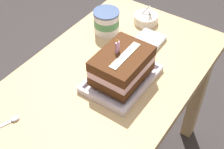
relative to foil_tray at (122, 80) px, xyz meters
The scene contains 7 objects.
dining_table 0.15m from the foil_tray, 117.95° to the left, with size 1.08×0.62×0.71m.
foil_tray is the anchor object (origin of this frame).
birthday_cake 0.07m from the foil_tray, 90.00° to the left, with size 0.21×0.16×0.17m.
bowl_stack 0.40m from the foil_tray, 17.19° to the left, with size 0.11×0.11×0.08m.
ice_cream_tub 0.32m from the foil_tray, 45.60° to the left, with size 0.11×0.11×0.10m.
serving_spoon_by_bowls 0.42m from the foil_tray, 151.63° to the left, with size 0.12×0.06×0.01m.
napkin_pile 0.27m from the foil_tray, ahead, with size 0.11×0.11×0.02m.
Camera 1 is at (-0.67, -0.51, 1.56)m, focal length 50.52 mm.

